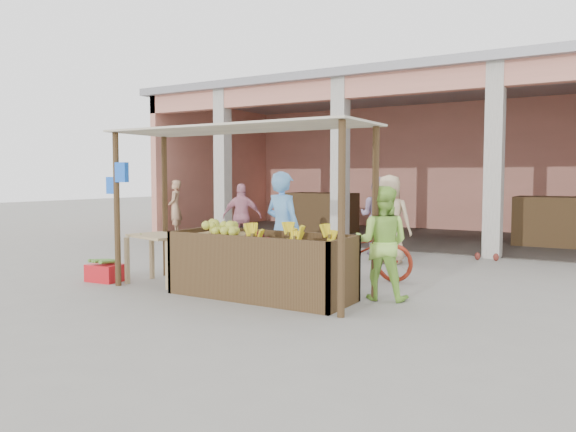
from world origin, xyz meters
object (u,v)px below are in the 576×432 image
Objects in this scene: vendor_green at (382,240)px; fruit_stall at (261,269)px; side_table at (159,243)px; red_crate at (105,273)px; motorcycle at (359,249)px; vendor_blue at (283,225)px.

fruit_stall is at bearing 16.26° from vendor_green.
red_crate is (-0.90, -0.30, -0.50)m from side_table.
fruit_stall reaches higher than red_crate.
side_table is at bearing 14.25° from red_crate.
motorcycle is at bearing -65.19° from vendor_green.
vendor_green is (3.41, 0.74, 0.18)m from side_table.
fruit_stall is 1.36× the size of motorcycle.
side_table is at bearing 127.01° from motorcycle.
side_table is at bearing 2.19° from vendor_green.
side_table is at bearing 180.00° from fruit_stall.
red_crate is 4.49m from vendor_green.
side_table is 2.03× the size of red_crate.
side_table is 1.07m from red_crate.
motorcycle reaches higher than red_crate.
fruit_stall is at bearing 161.70° from motorcycle.
vendor_green is at bearing 26.28° from fruit_stall.
vendor_green reaches higher than fruit_stall.
motorcycle is (3.41, 2.33, 0.36)m from red_crate.
red_crate is 0.28× the size of motorcycle.
vendor_green reaches higher than side_table.
vendor_green is (1.64, -0.09, -0.12)m from vendor_blue.
fruit_stall is 4.87× the size of red_crate.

